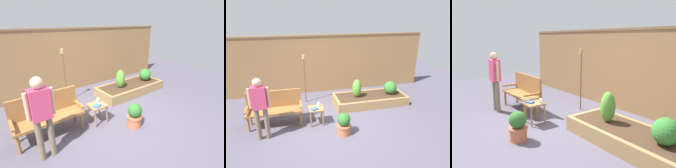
% 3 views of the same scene
% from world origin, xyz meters
% --- Properties ---
extents(ground_plane, '(14.00, 14.00, 0.00)m').
position_xyz_m(ground_plane, '(0.00, 0.00, 0.00)').
color(ground_plane, '#514C5B').
extents(fence_back, '(8.40, 0.14, 2.16)m').
position_xyz_m(fence_back, '(0.00, 2.60, 1.09)').
color(fence_back, olive).
rests_on(fence_back, ground_plane).
extents(garden_bench, '(1.44, 0.48, 0.94)m').
position_xyz_m(garden_bench, '(-1.50, 0.48, 0.54)').
color(garden_bench, '#936033').
rests_on(garden_bench, ground_plane).
extents(side_table, '(0.40, 0.40, 0.48)m').
position_xyz_m(side_table, '(-0.41, 0.21, 0.40)').
color(side_table, '#9E7042').
rests_on(side_table, ground_plane).
extents(cup_on_table, '(0.11, 0.07, 0.09)m').
position_xyz_m(cup_on_table, '(-0.31, 0.32, 0.53)').
color(cup_on_table, white).
rests_on(cup_on_table, side_table).
extents(book_on_table, '(0.23, 0.21, 0.03)m').
position_xyz_m(book_on_table, '(-0.46, 0.13, 0.50)').
color(book_on_table, '#38609E').
rests_on(book_on_table, side_table).
extents(potted_boxwood, '(0.36, 0.36, 0.58)m').
position_xyz_m(potted_boxwood, '(0.19, -0.47, 0.29)').
color(potted_boxwood, '#C66642').
rests_on(potted_boxwood, ground_plane).
extents(raised_planter_bed, '(2.40, 1.00, 0.30)m').
position_xyz_m(raised_planter_bed, '(1.52, 1.07, 0.15)').
color(raised_planter_bed, '#997547').
rests_on(raised_planter_bed, ground_plane).
extents(shrub_near_bench, '(0.29, 0.29, 0.60)m').
position_xyz_m(shrub_near_bench, '(1.04, 1.04, 0.60)').
color(shrub_near_bench, brown).
rests_on(shrub_near_bench, raised_planter_bed).
extents(shrub_far_corner, '(0.43, 0.43, 0.43)m').
position_xyz_m(shrub_far_corner, '(2.23, 1.04, 0.51)').
color(shrub_far_corner, brown).
rests_on(shrub_far_corner, raised_planter_bed).
extents(tiki_torch, '(0.10, 0.10, 1.64)m').
position_xyz_m(tiki_torch, '(-0.55, 1.70, 1.13)').
color(tiki_torch, brown).
rests_on(tiki_torch, ground_plane).
extents(person_by_bench, '(0.47, 0.20, 1.56)m').
position_xyz_m(person_by_bench, '(-1.75, -0.19, 0.93)').
color(person_by_bench, '#70604C').
rests_on(person_by_bench, ground_plane).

